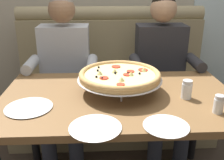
{
  "coord_description": "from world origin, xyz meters",
  "views": [
    {
      "loc": [
        -0.1,
        -1.36,
        1.35
      ],
      "look_at": [
        -0.04,
        0.06,
        0.8
      ],
      "focal_mm": 41.04,
      "sensor_mm": 36.0,
      "label": 1
    }
  ],
  "objects_px": {
    "pizza": "(120,76)",
    "shaker_parmesan": "(218,105)",
    "dining_table": "(119,108)",
    "diner_right": "(162,65)",
    "patio_chair": "(200,44)",
    "diner_left": "(64,67)",
    "booth_bench": "(112,88)",
    "plate_near_left": "(29,106)",
    "plate_far_side": "(95,126)",
    "plate_near_right": "(166,125)",
    "shaker_pepper_flakes": "(187,91)"
  },
  "relations": [
    {
      "from": "dining_table",
      "to": "pizza",
      "type": "bearing_deg",
      "value": 81.51
    },
    {
      "from": "dining_table",
      "to": "shaker_pepper_flakes",
      "type": "relative_size",
      "value": 12.79
    },
    {
      "from": "plate_near_left",
      "to": "plate_near_right",
      "type": "height_order",
      "value": "same"
    },
    {
      "from": "dining_table",
      "to": "diner_left",
      "type": "xyz_separation_m",
      "value": [
        -0.4,
        0.61,
        0.07
      ]
    },
    {
      "from": "pizza",
      "to": "patio_chair",
      "type": "xyz_separation_m",
      "value": [
        1.29,
        2.06,
        -0.31
      ]
    },
    {
      "from": "booth_bench",
      "to": "diner_left",
      "type": "xyz_separation_m",
      "value": [
        -0.4,
        -0.27,
        0.31
      ]
    },
    {
      "from": "shaker_parmesan",
      "to": "patio_chair",
      "type": "bearing_deg",
      "value": 71.02
    },
    {
      "from": "shaker_parmesan",
      "to": "plate_near_right",
      "type": "height_order",
      "value": "shaker_parmesan"
    },
    {
      "from": "plate_near_right",
      "to": "plate_far_side",
      "type": "bearing_deg",
      "value": 179.7
    },
    {
      "from": "booth_bench",
      "to": "plate_near_left",
      "type": "xyz_separation_m",
      "value": [
        -0.49,
        -1.01,
        0.34
      ]
    },
    {
      "from": "diner_left",
      "to": "pizza",
      "type": "relative_size",
      "value": 2.54
    },
    {
      "from": "diner_right",
      "to": "patio_chair",
      "type": "height_order",
      "value": "diner_right"
    },
    {
      "from": "pizza",
      "to": "patio_chair",
      "type": "distance_m",
      "value": 2.45
    },
    {
      "from": "dining_table",
      "to": "pizza",
      "type": "relative_size",
      "value": 2.75
    },
    {
      "from": "shaker_parmesan",
      "to": "plate_far_side",
      "type": "relative_size",
      "value": 0.39
    },
    {
      "from": "plate_near_right",
      "to": "patio_chair",
      "type": "distance_m",
      "value": 2.71
    },
    {
      "from": "diner_right",
      "to": "plate_far_side",
      "type": "xyz_separation_m",
      "value": [
        -0.53,
        -0.96,
        0.03
      ]
    },
    {
      "from": "plate_near_left",
      "to": "shaker_parmesan",
      "type": "bearing_deg",
      "value": -5.53
    },
    {
      "from": "diner_right",
      "to": "shaker_parmesan",
      "type": "height_order",
      "value": "diner_right"
    },
    {
      "from": "booth_bench",
      "to": "plate_near_left",
      "type": "bearing_deg",
      "value": -115.69
    },
    {
      "from": "diner_right",
      "to": "shaker_parmesan",
      "type": "xyz_separation_m",
      "value": [
        0.09,
        -0.84,
        0.06
      ]
    },
    {
      "from": "diner_right",
      "to": "plate_near_left",
      "type": "xyz_separation_m",
      "value": [
        -0.89,
        -0.75,
        0.03
      ]
    },
    {
      "from": "dining_table",
      "to": "plate_near_left",
      "type": "xyz_separation_m",
      "value": [
        -0.49,
        -0.14,
        0.1
      ]
    },
    {
      "from": "diner_left",
      "to": "plate_far_side",
      "type": "bearing_deg",
      "value": -74.54
    },
    {
      "from": "plate_near_left",
      "to": "plate_far_side",
      "type": "xyz_separation_m",
      "value": [
        0.35,
        -0.21,
        -0.0
      ]
    },
    {
      "from": "plate_far_side",
      "to": "diner_left",
      "type": "bearing_deg",
      "value": 105.46
    },
    {
      "from": "shaker_pepper_flakes",
      "to": "patio_chair",
      "type": "xyz_separation_m",
      "value": [
        0.91,
        2.16,
        -0.25
      ]
    },
    {
      "from": "pizza",
      "to": "shaker_pepper_flakes",
      "type": "xyz_separation_m",
      "value": [
        0.37,
        -0.11,
        -0.06
      ]
    },
    {
      "from": "dining_table",
      "to": "plate_near_left",
      "type": "height_order",
      "value": "plate_near_left"
    },
    {
      "from": "diner_right",
      "to": "booth_bench",
      "type": "bearing_deg",
      "value": 146.23
    },
    {
      "from": "booth_bench",
      "to": "plate_far_side",
      "type": "xyz_separation_m",
      "value": [
        -0.13,
        -1.23,
        0.34
      ]
    },
    {
      "from": "pizza",
      "to": "shaker_parmesan",
      "type": "distance_m",
      "value": 0.56
    },
    {
      "from": "booth_bench",
      "to": "plate_near_left",
      "type": "distance_m",
      "value": 1.17
    },
    {
      "from": "booth_bench",
      "to": "shaker_pepper_flakes",
      "type": "distance_m",
      "value": 1.07
    },
    {
      "from": "diner_left",
      "to": "plate_near_right",
      "type": "distance_m",
      "value": 1.13
    },
    {
      "from": "booth_bench",
      "to": "plate_near_right",
      "type": "distance_m",
      "value": 1.29
    },
    {
      "from": "pizza",
      "to": "plate_far_side",
      "type": "distance_m",
      "value": 0.44
    },
    {
      "from": "shaker_pepper_flakes",
      "to": "plate_near_left",
      "type": "relative_size",
      "value": 0.43
    },
    {
      "from": "booth_bench",
      "to": "diner_left",
      "type": "distance_m",
      "value": 0.57
    },
    {
      "from": "dining_table",
      "to": "diner_left",
      "type": "height_order",
      "value": "diner_left"
    },
    {
      "from": "booth_bench",
      "to": "pizza",
      "type": "xyz_separation_m",
      "value": [
        0.01,
        -0.82,
        0.43
      ]
    },
    {
      "from": "pizza",
      "to": "shaker_parmesan",
      "type": "xyz_separation_m",
      "value": [
        0.48,
        -0.29,
        -0.06
      ]
    },
    {
      "from": "dining_table",
      "to": "diner_right",
      "type": "relative_size",
      "value": 1.08
    },
    {
      "from": "diner_left",
      "to": "plate_near_right",
      "type": "height_order",
      "value": "diner_left"
    },
    {
      "from": "dining_table",
      "to": "diner_left",
      "type": "distance_m",
      "value": 0.73
    },
    {
      "from": "pizza",
      "to": "shaker_parmesan",
      "type": "relative_size",
      "value": 5.23
    },
    {
      "from": "diner_left",
      "to": "shaker_parmesan",
      "type": "distance_m",
      "value": 1.22
    },
    {
      "from": "booth_bench",
      "to": "diner_left",
      "type": "relative_size",
      "value": 1.39
    },
    {
      "from": "shaker_pepper_flakes",
      "to": "plate_near_right",
      "type": "height_order",
      "value": "shaker_pepper_flakes"
    },
    {
      "from": "diner_right",
      "to": "patio_chair",
      "type": "distance_m",
      "value": 1.76
    }
  ]
}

